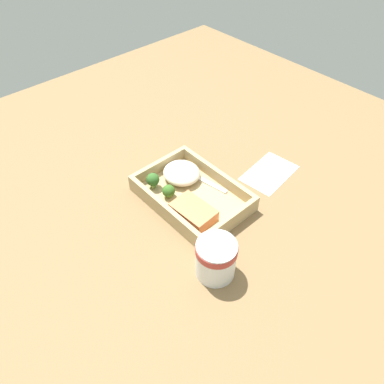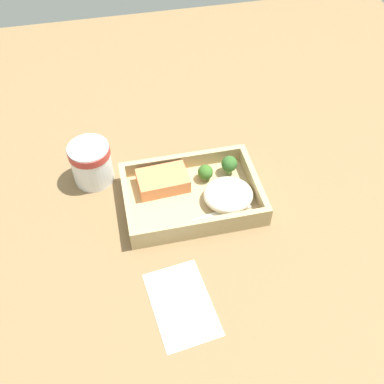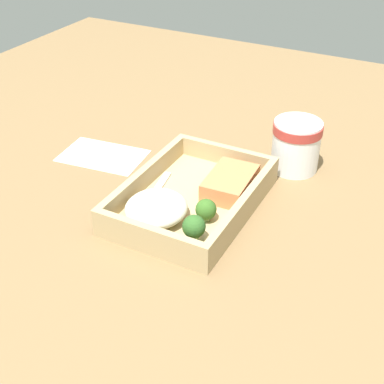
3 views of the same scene
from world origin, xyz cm
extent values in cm
cube|color=olive|center=(0.00, 0.00, -1.00)|extent=(160.00, 160.00, 2.00)
cube|color=tan|center=(0.00, 0.00, 0.60)|extent=(26.99, 18.82, 1.20)
cube|color=tan|center=(0.00, -8.81, 2.87)|extent=(26.99, 1.20, 3.35)
cube|color=tan|center=(0.00, 8.81, 2.87)|extent=(26.99, 1.20, 3.35)
cube|color=tan|center=(-12.89, 0.00, 2.87)|extent=(1.20, 16.42, 3.35)
cube|color=tan|center=(12.89, 0.00, 2.87)|extent=(1.20, 16.42, 3.35)
cube|color=#E7824E|center=(-5.15, 4.25, 2.72)|extent=(10.51, 7.23, 3.05)
ellipsoid|color=beige|center=(6.76, -2.50, 3.00)|extent=(9.86, 9.34, 3.60)
cylinder|color=#82AB5F|center=(9.06, 5.03, 2.03)|extent=(1.28, 1.28, 1.66)
sphere|color=#316025|center=(9.06, 5.03, 3.78)|extent=(3.36, 3.36, 3.36)
cylinder|color=#7D975E|center=(3.78, 4.32, 1.74)|extent=(1.21, 1.21, 1.09)
sphere|color=#386622|center=(3.78, 4.32, 3.16)|extent=(3.19, 3.19, 3.19)
cube|color=white|center=(1.16, -6.08, 1.42)|extent=(12.39, 3.35, 0.44)
cube|color=white|center=(8.92, -4.63, 1.42)|extent=(3.75, 2.79, 0.44)
cylinder|color=white|center=(-18.84, 10.55, 4.53)|extent=(8.25, 8.25, 9.05)
cylinder|color=#B23833|center=(-18.84, 10.55, 7.84)|extent=(8.50, 8.50, 1.63)
cube|color=white|center=(-6.65, -22.10, 0.12)|extent=(11.50, 16.28, 0.24)
camera|label=1|loc=(-48.23, 43.71, 67.55)|focal=35.00mm
camera|label=2|loc=(-12.66, -57.54, 69.91)|focal=42.00mm
camera|label=3|loc=(61.95, 32.33, 49.14)|focal=50.00mm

